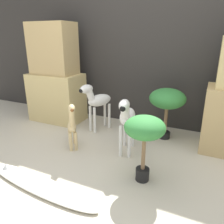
{
  "coord_description": "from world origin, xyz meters",
  "views": [
    {
      "loc": [
        0.9,
        -1.43,
        1.27
      ],
      "look_at": [
        -0.19,
        0.92,
        0.37
      ],
      "focal_mm": 35.0,
      "sensor_mm": 36.0,
      "label": 1
    }
  ],
  "objects_px": {
    "potted_palm_front": "(167,100)",
    "potted_palm_back": "(145,131)",
    "zebra_right": "(127,117)",
    "surfboard": "(38,184)",
    "zebra_left": "(97,100)",
    "giraffe_figurine": "(72,125)"
  },
  "relations": [
    {
      "from": "zebra_left",
      "to": "potted_palm_front",
      "type": "bearing_deg",
      "value": 8.89
    },
    {
      "from": "potted_palm_front",
      "to": "zebra_left",
      "type": "bearing_deg",
      "value": -171.11
    },
    {
      "from": "zebra_right",
      "to": "surfboard",
      "type": "distance_m",
      "value": 1.1
    },
    {
      "from": "zebra_right",
      "to": "potted_palm_back",
      "type": "distance_m",
      "value": 0.51
    },
    {
      "from": "potted_palm_front",
      "to": "potted_palm_back",
      "type": "distance_m",
      "value": 0.98
    },
    {
      "from": "zebra_left",
      "to": "surfboard",
      "type": "relative_size",
      "value": 0.52
    },
    {
      "from": "zebra_left",
      "to": "potted_palm_back",
      "type": "distance_m",
      "value": 1.25
    },
    {
      "from": "zebra_left",
      "to": "potted_palm_front",
      "type": "relative_size",
      "value": 1.03
    },
    {
      "from": "giraffe_figurine",
      "to": "surfboard",
      "type": "distance_m",
      "value": 0.77
    },
    {
      "from": "zebra_right",
      "to": "potted_palm_front",
      "type": "xyz_separation_m",
      "value": [
        0.32,
        0.58,
        0.08
      ]
    },
    {
      "from": "potted_palm_front",
      "to": "potted_palm_back",
      "type": "height_order",
      "value": "potted_palm_front"
    },
    {
      "from": "surfboard",
      "to": "potted_palm_back",
      "type": "bearing_deg",
      "value": 30.69
    },
    {
      "from": "zebra_left",
      "to": "potted_palm_back",
      "type": "relative_size",
      "value": 1.08
    },
    {
      "from": "giraffe_figurine",
      "to": "potted_palm_back",
      "type": "bearing_deg",
      "value": -13.85
    },
    {
      "from": "zebra_left",
      "to": "surfboard",
      "type": "distance_m",
      "value": 1.39
    },
    {
      "from": "zebra_left",
      "to": "surfboard",
      "type": "xyz_separation_m",
      "value": [
        0.11,
        -1.32,
        -0.42
      ]
    },
    {
      "from": "zebra_left",
      "to": "potted_palm_back",
      "type": "bearing_deg",
      "value": -42.04
    },
    {
      "from": "zebra_right",
      "to": "potted_palm_back",
      "type": "relative_size",
      "value": 1.08
    },
    {
      "from": "zebra_right",
      "to": "giraffe_figurine",
      "type": "relative_size",
      "value": 1.14
    },
    {
      "from": "potted_palm_front",
      "to": "surfboard",
      "type": "xyz_separation_m",
      "value": [
        -0.81,
        -1.47,
        -0.5
      ]
    },
    {
      "from": "potted_palm_front",
      "to": "zebra_right",
      "type": "bearing_deg",
      "value": -118.51
    },
    {
      "from": "potted_palm_front",
      "to": "surfboard",
      "type": "distance_m",
      "value": 1.75
    }
  ]
}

